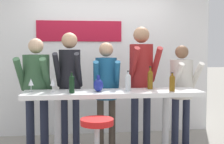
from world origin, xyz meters
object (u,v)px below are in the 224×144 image
Objects in this scene: tasting_table at (113,102)px; wine_bottle_1 at (128,82)px; bar_stool at (97,140)px; wine_glass_1 at (31,82)px; person_far_left at (36,83)px; wine_bottle_0 at (150,79)px; wine_bottle_3 at (72,83)px; person_center at (141,73)px; decorative_vase at (98,85)px; wine_bottle_2 at (172,82)px; wine_glass_0 at (53,83)px; person_left at (70,77)px; person_center_left at (106,83)px; person_center_right at (182,84)px.

tasting_table is 0.35m from wine_bottle_1.
wine_glass_1 reaches higher than bar_stool.
wine_bottle_0 is (1.60, -0.35, 0.07)m from person_far_left.
wine_glass_1 is (-0.53, 0.18, -0.00)m from wine_bottle_3.
person_center reaches higher than wine_bottle_0.
wine_bottle_0 is 0.76m from decorative_vase.
wine_bottle_3 is at bearing 120.71° from bar_stool.
tasting_table is at bearing -167.24° from wine_bottle_0.
tasting_table is at bearing 65.88° from bar_stool.
wine_bottle_3 is at bearing 179.27° from wine_bottle_2.
wine_glass_0 is (-1.00, 0.03, -0.00)m from wine_bottle_1.
tasting_table is at bearing -13.30° from person_far_left.
person_left is 1.47m from wine_bottle_2.
wine_bottle_3 is 0.36m from decorative_vase.
person_far_left is 0.95× the size of person_left.
person_far_left reaches higher than wine_bottle_2.
wine_bottle_0 is 1.81× the size of wine_glass_1.
wine_bottle_3 is at bearing -27.19° from wine_glass_0.
wine_bottle_2 is at bearing -32.22° from person_center_left.
wine_glass_0 is at bearing -165.46° from person_center.
person_left is at bearing 92.55° from wine_bottle_3.
person_center_right is 6.16× the size of wine_bottle_2.
bar_stool is at bearing -114.12° from tasting_table.
bar_stool is 1.43m from person_far_left.
wine_bottle_0 is 0.35m from wine_bottle_2.
person_center reaches higher than wine_glass_0.
person_center is at bearing 9.91° from person_left.
person_center_right is (1.42, 1.12, 0.49)m from bar_stool.
person_far_left is 1.55m from person_center.
decorative_vase is at bearing -149.31° from person_center.
wine_bottle_1 is at bearing -21.96° from person_left.
wine_glass_0 is (-0.25, 0.13, -0.00)m from wine_bottle_3.
person_left is 1.16m from wine_bottle_0.
wine_bottle_3 is at bearing -166.53° from decorative_vase.
wine_glass_1 is (-0.28, 0.05, 0.00)m from wine_glass_0.
person_left is at bearing 127.97° from decorative_vase.
wine_bottle_0 is at bearing 2.24° from wine_glass_1.
person_center_right is 8.93× the size of wine_glass_0.
person_far_left is 1.03× the size of person_center_left.
wine_glass_0 is 0.60m from decorative_vase.
bar_stool is 1.87m from person_center_right.
wine_bottle_1 is at bearing 7.17° from wine_bottle_3.
person_left is 9.95× the size of wine_glass_1.
wine_bottle_1 is 0.76m from wine_bottle_3.
wine_bottle_1 is at bearing 1.55° from decorative_vase.
person_center_right is at bearing 11.82° from person_left.
wine_bottle_3 is (0.02, -0.56, -0.02)m from person_left.
wine_bottle_2 is 1.45× the size of wine_glass_0.
person_center is 10.48× the size of wine_glass_0.
bar_stool is 1.29m from wine_bottle_2.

